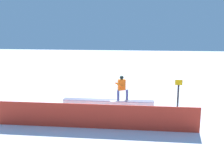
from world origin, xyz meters
TOP-DOWN VIEW (x-y plane):
  - ground_plane at (0.00, 0.00)m, footprint 120.00×120.00m
  - grind_box at (0.00, 0.00)m, footprint 5.23×0.88m
  - snowboarder at (-0.79, -0.04)m, footprint 1.42×0.96m
  - safety_fence at (0.00, 3.02)m, footprint 9.20×0.75m
  - trail_marker at (-3.90, -0.51)m, footprint 0.40×0.10m

SIDE VIEW (x-z plane):
  - ground_plane at x=0.00m, z-range 0.00..0.00m
  - grind_box at x=0.00m, z-range -0.02..0.51m
  - safety_fence at x=0.00m, z-range 0.00..1.13m
  - trail_marker at x=-3.90m, z-range 0.07..1.82m
  - snowboarder at x=-0.79m, z-range 0.59..2.02m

